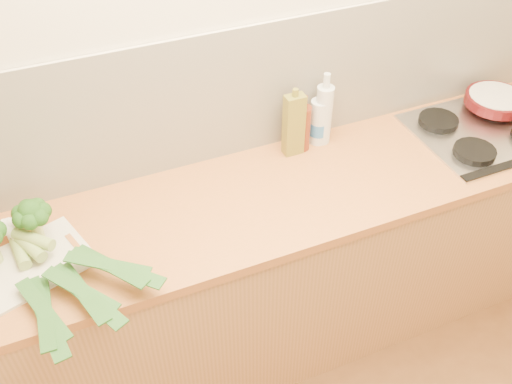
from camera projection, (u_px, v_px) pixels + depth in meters
room_shell at (236, 95)px, 2.17m from camera, size 3.50×3.50×3.50m
counter at (265, 272)px, 2.45m from camera, size 3.20×0.62×0.90m
gas_hob at (485, 130)px, 2.44m from camera, size 0.58×0.50×0.04m
chopping_board at (31, 264)px, 1.88m from camera, size 0.43×0.37×0.01m
broccoli_right at (31, 214)px, 1.89m from camera, size 0.13×0.13×0.17m
leek_front at (27, 269)px, 1.83m from camera, size 0.15×0.64×0.04m
leek_mid at (45, 260)px, 1.83m from camera, size 0.32×0.60×0.04m
leek_back at (52, 245)px, 1.86m from camera, size 0.51×0.52×0.04m
skillet at (497, 100)px, 2.53m from camera, size 0.39×0.27×0.05m
oil_tin at (294, 125)px, 2.26m from camera, size 0.08×0.05×0.30m
glass_bottle at (324, 114)px, 2.32m from camera, size 0.07×0.07×0.32m
amber_bottle at (303, 127)px, 2.30m from camera, size 0.06×0.06×0.25m
water_bottle at (319, 123)px, 2.34m from camera, size 0.08×0.08×0.23m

